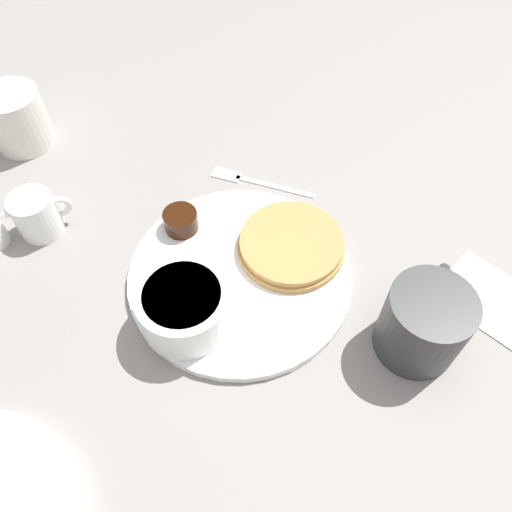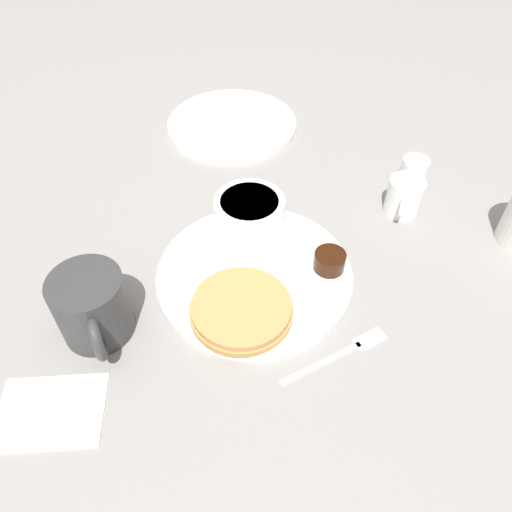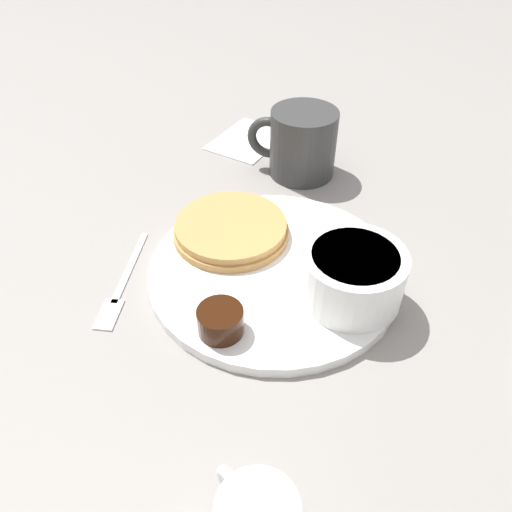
{
  "view_description": "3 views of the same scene",
  "coord_description": "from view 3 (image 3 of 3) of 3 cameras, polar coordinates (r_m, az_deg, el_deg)",
  "views": [
    {
      "loc": [
        0.19,
        -0.28,
        0.51
      ],
      "look_at": [
        0.01,
        0.01,
        0.04
      ],
      "focal_mm": 35.0,
      "sensor_mm": 36.0,
      "label": 1
    },
    {
      "loc": [
        0.13,
        0.44,
        0.53
      ],
      "look_at": [
        -0.0,
        0.0,
        0.05
      ],
      "focal_mm": 35.0,
      "sensor_mm": 36.0,
      "label": 2
    },
    {
      "loc": [
        -0.38,
        -0.11,
        0.38
      ],
      "look_at": [
        -0.02,
        0.01,
        0.04
      ],
      "focal_mm": 35.0,
      "sensor_mm": 36.0,
      "label": 3
    }
  ],
  "objects": [
    {
      "name": "pancake_stack",
      "position": [
        0.58,
        -2.88,
        3.1
      ],
      "size": [
        0.13,
        0.13,
        0.02
      ],
      "color": "#B78447",
      "rests_on": "plate"
    },
    {
      "name": "plate",
      "position": [
        0.54,
        2.02,
        -1.64
      ],
      "size": [
        0.27,
        0.27,
        0.01
      ],
      "color": "white",
      "rests_on": "ground_plane"
    },
    {
      "name": "napkin",
      "position": [
        0.8,
        -0.92,
        13.18
      ],
      "size": [
        0.14,
        0.11,
        0.0
      ],
      "color": "white",
      "rests_on": "ground_plane"
    },
    {
      "name": "bowl",
      "position": [
        0.5,
        10.95,
        -2.06
      ],
      "size": [
        0.1,
        0.1,
        0.06
      ],
      "color": "white",
      "rests_on": "plate"
    },
    {
      "name": "syrup_cup",
      "position": [
        0.47,
        -4.08,
        -7.41
      ],
      "size": [
        0.04,
        0.04,
        0.03
      ],
      "color": "black",
      "rests_on": "plate"
    },
    {
      "name": "coffee_mug",
      "position": [
        0.7,
        5.16,
        12.74
      ],
      "size": [
        0.09,
        0.12,
        0.09
      ],
      "color": "#333333",
      "rests_on": "ground_plane"
    },
    {
      "name": "fork",
      "position": [
        0.55,
        -15.27,
        -3.61
      ],
      "size": [
        0.15,
        0.04,
        0.0
      ],
      "color": "silver",
      "rests_on": "ground_plane"
    },
    {
      "name": "ground_plane",
      "position": [
        0.55,
        2.01,
        -2.1
      ],
      "size": [
        4.0,
        4.0,
        0.0
      ],
      "primitive_type": "plane",
      "color": "gray"
    },
    {
      "name": "butter_ramekin",
      "position": [
        0.49,
        11.67,
        -5.04
      ],
      "size": [
        0.04,
        0.04,
        0.04
      ],
      "color": "white",
      "rests_on": "plate"
    }
  ]
}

